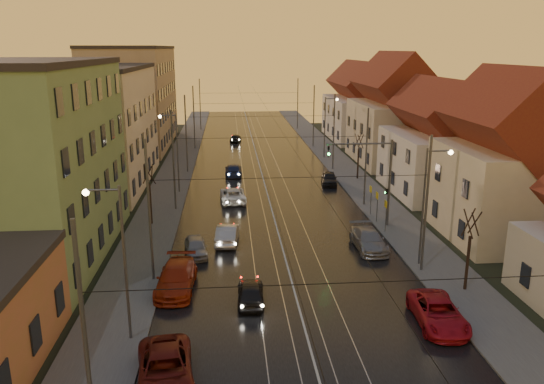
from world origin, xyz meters
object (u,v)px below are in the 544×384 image
object	(u,v)px
street_lamp_1	(429,195)
driving_car_3	(233,170)
parked_left_3	(196,247)
traffic_light_mast	(378,172)
driving_car_4	(235,138)
driving_car_0	(251,292)
driving_car_1	(227,234)
driving_car_2	(233,195)
parked_left_1	(165,370)
parked_left_2	(176,278)
street_lamp_0	(117,249)
street_lamp_2	(174,145)
parked_right_2	(329,178)
parked_right_0	(438,313)
street_lamp_3	(327,121)
parked_right_1	(368,240)

from	to	relation	value
street_lamp_1	driving_car_3	xyz separation A→B (m)	(-12.38, 27.00, -4.22)
street_lamp_1	parked_left_3	distance (m)	16.18
traffic_light_mast	driving_car_4	size ratio (longest dim) A/B	1.95
driving_car_0	driving_car_1	size ratio (longest dim) A/B	0.86
driving_car_2	street_lamp_1	bearing A→B (deg)	124.22
parked_left_3	parked_left_1	bearing A→B (deg)	-99.69
parked_left_2	street_lamp_0	bearing A→B (deg)	-107.46
street_lamp_1	driving_car_2	size ratio (longest dim) A/B	1.63
driving_car_0	street_lamp_2	bearing A→B (deg)	-73.22
driving_car_4	parked_left_2	size ratio (longest dim) A/B	0.70
parked_left_3	parked_left_2	bearing A→B (deg)	-106.58
street_lamp_2	street_lamp_0	bearing A→B (deg)	-90.00
driving_car_0	parked_right_2	distance (m)	28.13
street_lamp_2	driving_car_4	xyz separation A→B (m)	(6.40, 29.36, -4.26)
parked_left_1	parked_left_3	distance (m)	14.83
driving_car_4	parked_right_0	distance (m)	57.90
parked_left_1	parked_left_2	bearing A→B (deg)	85.13
street_lamp_3	driving_car_3	xyz separation A→B (m)	(-12.38, -9.00, -4.22)
parked_left_3	parked_right_0	xyz separation A→B (m)	(13.24, -10.79, 0.06)
parked_left_1	parked_right_0	world-z (taller)	parked_left_1
street_lamp_2	parked_right_0	size ratio (longest dim) A/B	1.62
traffic_light_mast	parked_right_0	bearing A→B (deg)	-93.48
street_lamp_2	driving_car_2	world-z (taller)	street_lamp_2
traffic_light_mast	parked_right_2	bearing A→B (deg)	94.62
driving_car_0	driving_car_2	bearing A→B (deg)	-85.83
driving_car_3	parked_right_2	world-z (taller)	parked_right_2
traffic_light_mast	parked_right_0	world-z (taller)	traffic_light_mast
street_lamp_2	parked_left_1	bearing A→B (deg)	-85.61
street_lamp_1	traffic_light_mast	distance (m)	8.08
parked_left_3	driving_car_0	bearing A→B (deg)	-72.45
parked_left_1	driving_car_1	bearing A→B (deg)	73.94
driving_car_2	driving_car_4	size ratio (longest dim) A/B	1.34
driving_car_4	traffic_light_mast	bearing A→B (deg)	112.29
parked_right_0	street_lamp_0	bearing A→B (deg)	-175.36
street_lamp_3	driving_car_3	size ratio (longest dim) A/B	1.75
driving_car_3	parked_right_1	size ratio (longest dim) A/B	0.93
street_lamp_1	driving_car_1	world-z (taller)	street_lamp_1
street_lamp_2	traffic_light_mast	size ratio (longest dim) A/B	1.11
driving_car_2	driving_car_3	size ratio (longest dim) A/B	1.08
traffic_light_mast	street_lamp_2	bearing A→B (deg)	144.93
driving_car_1	parked_right_0	distance (m)	17.12
street_lamp_2	traffic_light_mast	distance (m)	20.89
driving_car_2	parked_right_2	size ratio (longest dim) A/B	1.25
street_lamp_2	driving_car_3	world-z (taller)	street_lamp_2
street_lamp_3	parked_right_0	xyz separation A→B (m)	(-2.07, -43.71, -4.20)
parked_right_1	parked_left_3	bearing A→B (deg)	179.80
driving_car_3	parked_left_1	distance (m)	38.90
driving_car_3	parked_right_1	world-z (taller)	parked_right_1
street_lamp_0	driving_car_0	bearing A→B (deg)	29.42
driving_car_0	driving_car_3	distance (m)	31.37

